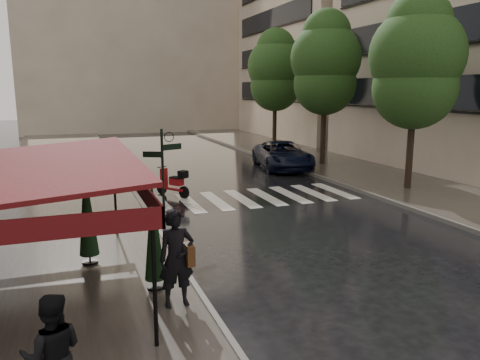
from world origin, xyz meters
TOP-DOWN VIEW (x-y plane):
  - ground at (0.00, 0.00)m, footprint 120.00×120.00m
  - sidewalk_near at (-4.50, 12.00)m, footprint 6.00×60.00m
  - sidewalk_far at (10.25, 12.00)m, footprint 5.50×60.00m
  - curb_near at (-1.45, 12.00)m, footprint 0.12×60.00m
  - curb_far at (7.45, 12.00)m, footprint 0.12×60.00m
  - crosswalk at (2.98, 6.00)m, footprint 7.85×3.20m
  - awning at (-4.90, -0.50)m, footprint 5.00×7.00m
  - signpost at (-1.19, 3.00)m, footprint 1.17×0.29m
  - haussmann_far at (16.50, 26.00)m, footprint 8.00×16.00m
  - backdrop_building at (3.00, 38.00)m, footprint 22.00×6.00m
  - tree_near at (9.60, 5.00)m, footprint 3.80×3.80m
  - tree_mid at (9.50, 12.00)m, footprint 3.80×3.80m
  - tree_far at (9.70, 19.00)m, footprint 3.80×3.80m
  - pedestrian_with_umbrella at (-2.00, -2.41)m, footprint 1.20×1.22m
  - pedestrian_terrace at (-4.16, -4.89)m, footprint 0.83×0.66m
  - scooter at (0.03, 7.33)m, footprint 1.07×1.53m
  - parked_car at (7.00, 11.91)m, footprint 3.26×5.58m
  - parasol_front at (-2.27, -1.50)m, footprint 0.42×0.42m
  - parasol_back at (-3.50, 0.50)m, footprint 0.46×0.46m

SIDE VIEW (x-z plane):
  - ground at x=0.00m, z-range 0.00..0.00m
  - crosswalk at x=2.98m, z-range 0.00..0.01m
  - sidewalk_near at x=-4.50m, z-range 0.00..0.12m
  - sidewalk_far at x=10.25m, z-range 0.00..0.12m
  - curb_near at x=-1.45m, z-range -0.01..0.15m
  - curb_far at x=7.45m, z-range -0.01..0.15m
  - scooter at x=0.03m, z-range -0.04..1.11m
  - parked_car at x=7.00m, z-range 0.00..1.46m
  - pedestrian_terrace at x=-4.16m, z-range 0.12..1.76m
  - parasol_front at x=-2.27m, z-range 0.21..2.58m
  - parasol_back at x=-3.50m, z-range 0.21..2.68m
  - signpost at x=-1.19m, z-range 0.28..3.38m
  - pedestrian_with_umbrella at x=-2.00m, z-range 0.54..3.13m
  - awning at x=-4.90m, z-range 1.28..4.06m
  - tree_near at x=9.60m, z-range 1.33..9.31m
  - tree_far at x=9.70m, z-range 1.37..9.54m
  - tree_mid at x=9.50m, z-range 1.42..9.76m
  - haussmann_far at x=16.50m, z-range 0.00..18.50m
  - backdrop_building at x=3.00m, z-range 0.00..20.00m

